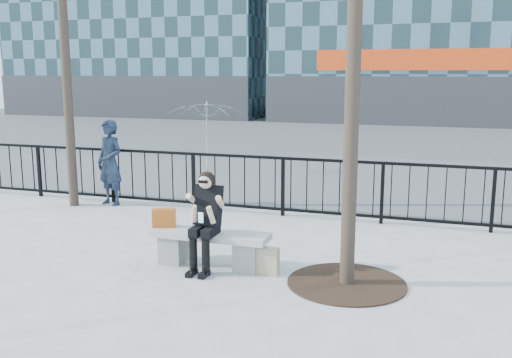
% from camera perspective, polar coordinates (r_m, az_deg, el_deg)
% --- Properties ---
extents(ground, '(120.00, 120.00, 0.00)m').
position_cam_1_polar(ground, '(7.98, -4.58, -8.64)').
color(ground, gray).
rests_on(ground, ground).
extents(street_surface, '(60.00, 23.00, 0.01)m').
position_cam_1_polar(street_surface, '(22.29, 10.51, 3.73)').
color(street_surface, '#474747').
rests_on(street_surface, ground).
extents(railing, '(14.00, 0.06, 1.10)m').
position_cam_1_polar(railing, '(10.57, 1.67, -0.68)').
color(railing, black).
rests_on(railing, ground).
extents(tree_grate, '(1.50, 1.50, 0.02)m').
position_cam_1_polar(tree_grate, '(7.40, 9.04, -10.24)').
color(tree_grate, black).
rests_on(tree_grate, ground).
extents(bench_main, '(1.65, 0.46, 0.49)m').
position_cam_1_polar(bench_main, '(7.89, -4.61, -6.57)').
color(bench_main, slate).
rests_on(bench_main, ground).
extents(seated_woman, '(0.50, 0.64, 1.34)m').
position_cam_1_polar(seated_woman, '(7.64, -5.12, -4.27)').
color(seated_woman, black).
rests_on(seated_woman, ground).
extents(handbag, '(0.35, 0.24, 0.26)m').
position_cam_1_polar(handbag, '(8.11, -9.18, -3.86)').
color(handbag, '#B55116').
rests_on(handbag, bench_main).
extents(shopping_bag, '(0.39, 0.15, 0.37)m').
position_cam_1_polar(shopping_bag, '(7.59, 0.83, -8.18)').
color(shopping_bag, '#BFB087').
rests_on(shopping_bag, ground).
extents(standing_man, '(0.71, 0.56, 1.71)m').
position_cam_1_polar(standing_man, '(11.71, -14.40, 1.59)').
color(standing_man, black).
rests_on(standing_man, ground).
extents(vendor_umbrella, '(2.45, 2.48, 1.92)m').
position_cam_1_polar(vendor_umbrella, '(14.95, -5.02, 4.21)').
color(vendor_umbrella, yellow).
rests_on(vendor_umbrella, ground).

